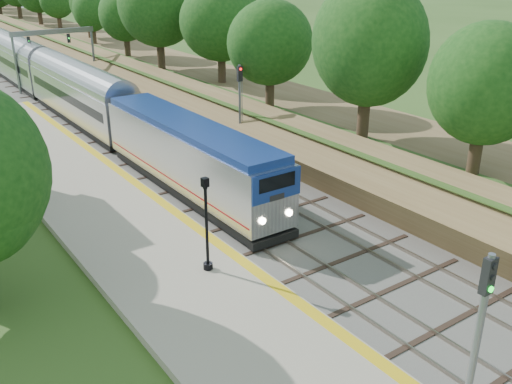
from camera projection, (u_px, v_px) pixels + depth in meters
trackbed at (42, 82)px, 63.53m from camera, size 9.50×170.00×0.28m
platform at (158, 258)px, 26.45m from camera, size 6.40×68.00×0.38m
yellow_stripe at (211, 238)px, 27.89m from camera, size 0.55×68.00×0.01m
embankment at (111, 57)px, 67.23m from camera, size 10.64×170.00×11.70m
signal_gantry at (54, 43)px, 58.17m from camera, size 8.40×0.38×6.20m
train at (20, 65)px, 61.62m from camera, size 2.83×94.14×4.15m
lamppost_far at (207, 230)px, 24.42m from camera, size 0.43×0.43×4.31m
signal_platform at (478, 331)px, 14.98m from camera, size 0.35×0.28×5.99m
signal_farside at (240, 101)px, 38.74m from camera, size 0.35×0.28×6.33m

